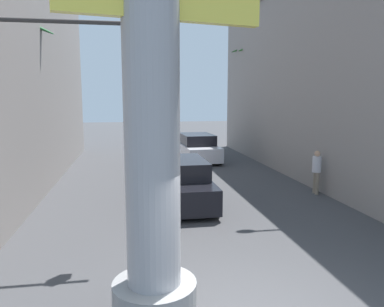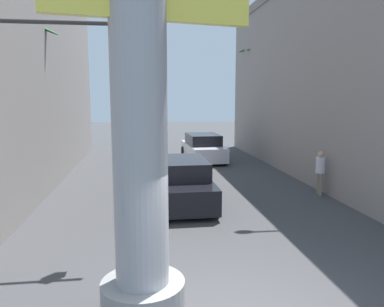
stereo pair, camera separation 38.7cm
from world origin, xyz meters
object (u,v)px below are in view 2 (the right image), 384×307
palm_tree_far_right (262,83)px  pedestrian_mid_right (320,170)px  palm_tree_mid_left (17,75)px  street_lamp (353,71)px  neon_sign_pole (138,34)px  traffic_light_mast (16,88)px  car_lead (181,182)px  car_far (203,148)px  palm_tree_far_left (55,87)px

palm_tree_far_right → pedestrian_mid_right: 12.29m
palm_tree_mid_left → street_lamp: bearing=-16.0°
neon_sign_pole → traffic_light_mast: neon_sign_pole is taller
car_lead → car_far: (2.23, 8.85, 0.00)m
car_lead → palm_tree_far_right: (6.78, 11.94, 3.94)m
palm_tree_far_left → pedestrian_mid_right: size_ratio=3.72×
neon_sign_pole → street_lamp: (7.17, 6.27, -0.05)m
palm_tree_far_left → palm_tree_far_right: bearing=6.7°
neon_sign_pole → pedestrian_mid_right: 10.62m
palm_tree_mid_left → palm_tree_far_right: bearing=35.8°
palm_tree_far_left → palm_tree_far_right: 13.24m
neon_sign_pole → palm_tree_mid_left: (-4.73, 9.69, -0.08)m
car_lead → palm_tree_far_left: palm_tree_far_left is taller
street_lamp → palm_tree_mid_left: street_lamp is taller
traffic_light_mast → car_far: 14.41m
neon_sign_pole → pedestrian_mid_right: bearing=47.6°
neon_sign_pole → street_lamp: bearing=41.2°
neon_sign_pole → traffic_light_mast: 4.51m
street_lamp → palm_tree_far_left: bearing=137.4°
palm_tree_far_left → palm_tree_mid_left: 7.77m
street_lamp → neon_sign_pole: bearing=-138.8°
car_lead → palm_tree_mid_left: 7.67m
pedestrian_mid_right → street_lamp: bearing=-67.6°
street_lamp → traffic_light_mast: (-10.01, -2.85, -0.67)m
car_lead → palm_tree_far_left: (-6.36, 10.39, 3.57)m
car_far → street_lamp: bearing=-69.7°
street_lamp → palm_tree_far_right: bearing=85.6°
traffic_light_mast → palm_tree_far_right: 19.08m
traffic_light_mast → car_far: (6.45, 12.49, -3.17)m
traffic_light_mast → palm_tree_far_left: bearing=98.7°
neon_sign_pole → street_lamp: 9.53m
traffic_light_mast → car_far: bearing=62.7°
car_far → palm_tree_mid_left: (-8.34, -6.22, 3.82)m
palm_tree_far_left → street_lamp: bearing=-42.6°
neon_sign_pole → car_far: neon_sign_pole is taller
palm_tree_mid_left → palm_tree_far_right: 15.90m
car_lead → pedestrian_mid_right: size_ratio=2.84×
neon_sign_pole → palm_tree_mid_left: neon_sign_pole is taller
car_lead → pedestrian_mid_right: 5.36m
car_lead → palm_tree_far_right: size_ratio=0.65×
car_lead → car_far: same height
palm_tree_far_right → street_lamp: bearing=-94.4°
palm_tree_mid_left → palm_tree_far_right: palm_tree_far_right is taller
neon_sign_pole → palm_tree_far_right: size_ratio=1.40×
car_lead → palm_tree_far_left: 12.70m
traffic_light_mast → pedestrian_mid_right: size_ratio=3.26×
neon_sign_pole → pedestrian_mid_right: size_ratio=6.13×
neon_sign_pole → palm_tree_mid_left: size_ratio=1.51×
palm_tree_mid_left → palm_tree_far_left: bearing=91.9°
palm_tree_far_right → pedestrian_mid_right: bearing=-97.0°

